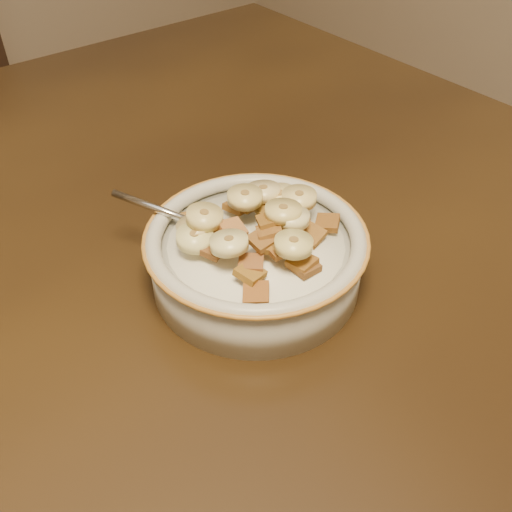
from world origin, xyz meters
TOP-DOWN VIEW (x-y plane):
  - cereal_bowl at (0.21, -0.17)m, footprint 0.19×0.19m
  - milk at (0.21, -0.17)m, footprint 0.15×0.15m
  - spoon at (0.19, -0.14)m, footprint 0.05×0.06m
  - cereal_square_0 at (0.18, -0.14)m, footprint 0.02×0.02m
  - cereal_square_1 at (0.22, -0.12)m, footprint 0.03×0.03m
  - cereal_square_2 at (0.22, -0.22)m, footprint 0.02×0.02m
  - cereal_square_3 at (0.19, -0.14)m, footprint 0.03×0.03m
  - cereal_square_4 at (0.18, -0.12)m, footprint 0.03×0.03m
  - cereal_square_5 at (0.22, -0.18)m, footprint 0.03×0.03m
  - cereal_square_6 at (0.25, -0.17)m, footprint 0.02×0.02m
  - cereal_square_7 at (0.25, -0.19)m, footprint 0.03×0.02m
  - cereal_square_8 at (0.27, -0.19)m, footprint 0.03×0.03m
  - cereal_square_9 at (0.26, -0.14)m, footprint 0.02×0.02m
  - cereal_square_10 at (0.18, -0.20)m, footprint 0.03×0.03m
  - cereal_square_11 at (0.17, -0.22)m, footprint 0.03×0.03m
  - cereal_square_12 at (0.27, -0.15)m, footprint 0.03×0.03m
  - cereal_square_13 at (0.18, -0.15)m, footprint 0.02×0.02m
  - cereal_square_14 at (0.23, -0.19)m, footprint 0.03×0.03m
  - cereal_square_15 at (0.21, -0.20)m, footprint 0.02×0.02m
  - cereal_square_16 at (0.21, -0.19)m, footprint 0.03×0.03m
  - cereal_square_17 at (0.23, -0.13)m, footprint 0.02×0.02m
  - cereal_square_18 at (0.18, -0.13)m, footprint 0.03×0.03m
  - cereal_square_19 at (0.19, -0.16)m, footprint 0.02×0.02m
  - cereal_square_20 at (0.17, -0.16)m, footprint 0.03×0.03m
  - cereal_square_21 at (0.24, -0.15)m, footprint 0.02×0.02m
  - cereal_square_22 at (0.22, -0.22)m, footprint 0.02×0.02m
  - cereal_square_23 at (0.21, -0.18)m, footprint 0.03×0.03m
  - cereal_square_24 at (0.20, -0.19)m, footprint 0.02×0.02m
  - cereal_square_25 at (0.24, -0.18)m, footprint 0.03×0.02m
  - cereal_square_26 at (0.19, -0.20)m, footprint 0.03×0.03m
  - cereal_square_27 at (0.25, -0.17)m, footprint 0.03×0.03m
  - banana_slice_0 at (0.24, -0.18)m, footprint 0.04×0.04m
  - banana_slice_1 at (0.24, -0.14)m, footprint 0.04×0.04m
  - banana_slice_2 at (0.26, -0.16)m, footprint 0.04×0.04m
  - banana_slice_3 at (0.17, -0.14)m, footprint 0.04×0.04m
  - banana_slice_4 at (0.18, -0.18)m, footprint 0.04×0.04m
  - banana_slice_5 at (0.22, -0.21)m, footprint 0.04×0.04m
  - banana_slice_6 at (0.16, -0.15)m, footprint 0.04×0.04m
  - banana_slice_7 at (0.22, -0.14)m, footprint 0.03×0.03m
  - banana_slice_8 at (0.18, -0.14)m, footprint 0.04×0.04m
  - banana_slice_9 at (0.25, -0.15)m, footprint 0.04×0.04m
  - banana_slice_10 at (0.23, -0.18)m, footprint 0.04×0.04m

SIDE VIEW (x-z plane):
  - cereal_bowl at x=0.21m, z-range 0.75..0.79m
  - milk at x=0.21m, z-range 0.79..0.80m
  - spoon at x=0.19m, z-range 0.79..0.80m
  - cereal_square_9 at x=0.26m, z-range 0.79..0.81m
  - cereal_square_11 at x=0.17m, z-range 0.79..0.81m
  - cereal_square_2 at x=0.22m, z-range 0.80..0.80m
  - cereal_square_12 at x=0.27m, z-range 0.80..0.81m
  - cereal_square_7 at x=0.25m, z-range 0.80..0.81m
  - cereal_square_22 at x=0.22m, z-range 0.80..0.81m
  - cereal_square_1 at x=0.22m, z-range 0.80..0.81m
  - cereal_square_8 at x=0.27m, z-range 0.80..0.81m
  - cereal_square_4 at x=0.18m, z-range 0.80..0.81m
  - cereal_square_18 at x=0.18m, z-range 0.80..0.81m
  - cereal_square_0 at x=0.18m, z-range 0.80..0.81m
  - cereal_square_10 at x=0.18m, z-range 0.80..0.81m
  - cereal_square_17 at x=0.23m, z-range 0.80..0.81m
  - cereal_square_26 at x=0.19m, z-range 0.80..0.81m
  - cereal_square_6 at x=0.25m, z-range 0.80..0.81m
  - cereal_square_3 at x=0.19m, z-range 0.80..0.81m
  - cereal_square_20 at x=0.17m, z-range 0.80..0.81m
  - cereal_square_27 at x=0.25m, z-range 0.80..0.81m
  - cereal_square_21 at x=0.24m, z-range 0.80..0.81m
  - cereal_square_25 at x=0.24m, z-range 0.80..0.82m
  - cereal_square_13 at x=0.18m, z-range 0.81..0.82m
  - cereal_square_15 at x=0.21m, z-range 0.81..0.82m
  - banana_slice_6 at x=0.16m, z-range 0.81..0.82m
  - cereal_square_16 at x=0.21m, z-range 0.81..0.82m
  - cereal_square_14 at x=0.23m, z-range 0.81..0.82m
  - banana_slice_3 at x=0.17m, z-range 0.81..0.82m
  - cereal_square_19 at x=0.19m, z-range 0.81..0.82m
  - banana_slice_9 at x=0.25m, z-range 0.81..0.82m
  - cereal_square_24 at x=0.20m, z-range 0.81..0.82m
  - cereal_square_23 at x=0.21m, z-range 0.81..0.82m
  - banana_slice_1 at x=0.24m, z-range 0.81..0.82m
  - banana_slice_2 at x=0.26m, z-range 0.81..0.82m
  - cereal_square_5 at x=0.22m, z-range 0.81..0.83m
  - banana_slice_0 at x=0.24m, z-range 0.81..0.83m
  - banana_slice_4 at x=0.18m, z-range 0.81..0.83m
  - banana_slice_5 at x=0.22m, z-range 0.81..0.83m
  - banana_slice_8 at x=0.18m, z-range 0.81..0.83m
  - banana_slice_7 at x=0.22m, z-range 0.82..0.83m
  - banana_slice_10 at x=0.23m, z-range 0.82..0.83m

